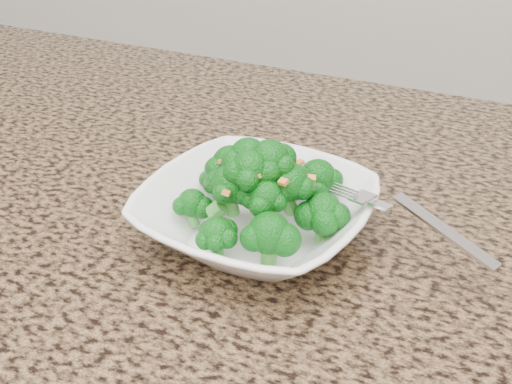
% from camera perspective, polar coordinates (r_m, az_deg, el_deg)
% --- Properties ---
extents(granite_counter, '(1.64, 1.04, 0.03)m').
position_cam_1_polar(granite_counter, '(0.57, -8.92, -8.73)').
color(granite_counter, brown).
rests_on(granite_counter, cabinet).
extents(bowl, '(0.22, 0.22, 0.05)m').
position_cam_1_polar(bowl, '(0.59, -0.00, -2.04)').
color(bowl, white).
rests_on(bowl, granite_counter).
extents(broccoli_pile, '(0.18, 0.18, 0.07)m').
position_cam_1_polar(broccoli_pile, '(0.56, -0.00, 2.92)').
color(broccoli_pile, '#0B620F').
rests_on(broccoli_pile, bowl).
extents(garlic_topping, '(0.11, 0.11, 0.01)m').
position_cam_1_polar(garlic_topping, '(0.54, -0.00, 6.22)').
color(garlic_topping, orange).
rests_on(garlic_topping, broccoli_pile).
extents(fork, '(0.17, 0.09, 0.01)m').
position_cam_1_polar(fork, '(0.56, 11.37, -1.23)').
color(fork, silver).
rests_on(fork, bowl).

